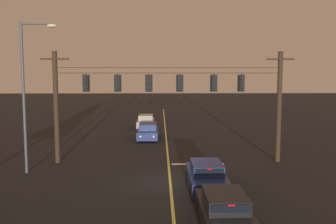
% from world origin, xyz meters
% --- Properties ---
extents(ground_plane, '(180.00, 180.00, 0.00)m').
position_xyz_m(ground_plane, '(0.00, 0.00, 0.00)').
color(ground_plane, black).
extents(lane_centre_stripe, '(0.14, 60.00, 0.01)m').
position_xyz_m(lane_centre_stripe, '(0.00, 10.64, 0.00)').
color(lane_centre_stripe, '#D1C64C').
rests_on(lane_centre_stripe, ground).
extents(stop_bar_paint, '(3.40, 0.36, 0.01)m').
position_xyz_m(stop_bar_paint, '(1.90, 4.04, 0.00)').
color(stop_bar_paint, silver).
rests_on(stop_bar_paint, ground).
extents(signal_span_assembly, '(16.40, 0.32, 7.28)m').
position_xyz_m(signal_span_assembly, '(0.00, 4.64, 3.79)').
color(signal_span_assembly, '#38281C').
rests_on(signal_span_assembly, ground).
extents(traffic_light_leftmost, '(0.48, 0.41, 1.22)m').
position_xyz_m(traffic_light_leftmost, '(-5.35, 4.62, 5.22)').
color(traffic_light_leftmost, black).
extents(traffic_light_left_inner, '(0.48, 0.41, 1.22)m').
position_xyz_m(traffic_light_left_inner, '(-3.30, 4.62, 5.22)').
color(traffic_light_left_inner, black).
extents(traffic_light_centre, '(0.48, 0.41, 1.22)m').
position_xyz_m(traffic_light_centre, '(-1.27, 4.62, 5.22)').
color(traffic_light_centre, black).
extents(traffic_light_right_inner, '(0.48, 0.41, 1.22)m').
position_xyz_m(traffic_light_right_inner, '(0.75, 4.62, 5.22)').
color(traffic_light_right_inner, black).
extents(traffic_light_rightmost, '(0.48, 0.41, 1.22)m').
position_xyz_m(traffic_light_rightmost, '(2.98, 4.62, 5.22)').
color(traffic_light_rightmost, black).
extents(traffic_light_far_right, '(0.48, 0.41, 1.22)m').
position_xyz_m(traffic_light_far_right, '(4.78, 4.62, 5.22)').
color(traffic_light_far_right, black).
extents(car_waiting_near_lane, '(1.80, 4.33, 1.39)m').
position_xyz_m(car_waiting_near_lane, '(1.81, -1.03, 0.65)').
color(car_waiting_near_lane, navy).
rests_on(car_waiting_near_lane, ground).
extents(car_oncoming_lead, '(1.80, 4.42, 1.39)m').
position_xyz_m(car_oncoming_lead, '(-1.65, 13.38, 0.65)').
color(car_oncoming_lead, navy).
rests_on(car_oncoming_lead, ground).
extents(car_oncoming_trailing, '(1.80, 4.42, 1.39)m').
position_xyz_m(car_oncoming_trailing, '(-2.10, 20.24, 0.65)').
color(car_oncoming_trailing, gray).
rests_on(car_oncoming_trailing, ground).
extents(car_waiting_second_near, '(1.80, 4.33, 1.39)m').
position_xyz_m(car_waiting_second_near, '(1.90, -5.80, 0.65)').
color(car_waiting_second_near, black).
rests_on(car_waiting_second_near, ground).
extents(street_lamp_corner, '(2.11, 0.30, 8.77)m').
position_xyz_m(street_lamp_corner, '(-8.14, 2.13, 5.21)').
color(street_lamp_corner, '#4C4F54').
rests_on(street_lamp_corner, ground).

